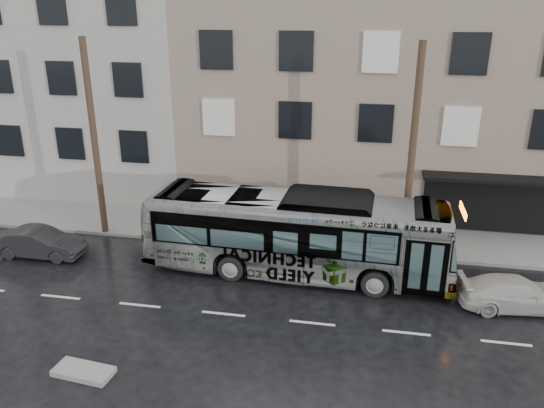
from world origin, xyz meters
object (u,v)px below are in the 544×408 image
(utility_pole_front, at_px, (412,155))
(sign_post, at_px, (431,231))
(bus, at_px, (296,234))
(white_sedan, at_px, (516,293))
(utility_pole_rear, at_px, (94,140))
(dark_sedan, at_px, (40,243))

(utility_pole_front, height_order, sign_post, utility_pole_front)
(bus, distance_m, white_sedan, 8.43)
(white_sedan, bearing_deg, utility_pole_rear, 71.81)
(sign_post, distance_m, bus, 5.93)
(utility_pole_rear, distance_m, sign_post, 15.46)
(bus, relative_size, white_sedan, 3.03)
(sign_post, bearing_deg, white_sedan, -51.32)
(utility_pole_rear, xyz_separation_m, bus, (9.59, -2.16, -2.92))
(sign_post, relative_size, bus, 0.19)
(utility_pole_rear, distance_m, bus, 10.26)
(utility_pole_rear, xyz_separation_m, sign_post, (15.10, 0.00, -3.30))
(utility_pole_rear, distance_m, white_sedan, 18.62)
(white_sedan, height_order, dark_sedan, dark_sedan)
(utility_pole_front, distance_m, white_sedan, 6.56)
(utility_pole_front, bearing_deg, utility_pole_rear, 180.00)
(utility_pole_front, height_order, utility_pole_rear, same)
(utility_pole_front, height_order, dark_sedan, utility_pole_front)
(utility_pole_front, bearing_deg, bus, -153.94)
(sign_post, xyz_separation_m, dark_sedan, (-16.74, -2.74, -0.71))
(bus, relative_size, dark_sedan, 3.21)
(utility_pole_rear, relative_size, white_sedan, 2.20)
(white_sedan, distance_m, dark_sedan, 19.50)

